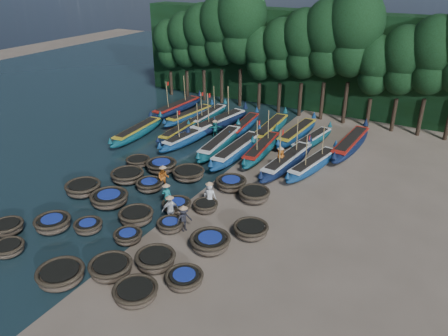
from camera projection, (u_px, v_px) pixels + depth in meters
The scene contains 64 objects.
ground at pixel (193, 198), 29.53m from camera, with size 120.00×120.00×0.00m, color #806F5D.
foliage_wall at pixel (313, 61), 45.89m from camera, with size 40.00×3.00×10.00m, color black.
coracle_0 at pixel (8, 227), 25.52m from camera, with size 1.94×1.94×0.70m.
coracle_1 at pixel (8, 248), 23.70m from camera, with size 2.06×2.06×0.66m.
coracle_2 at pixel (61, 275), 21.54m from camera, with size 2.68×2.68×0.82m.
coracle_3 at pixel (111, 268), 22.05m from camera, with size 2.67×2.67×0.80m.
coracle_4 at pixel (136, 292), 20.50m from camera, with size 2.39×2.39×0.71m.
coracle_5 at pixel (53, 223), 25.76m from camera, with size 2.46×2.46×0.82m.
coracle_6 at pixel (88, 226), 25.67m from camera, with size 1.99×1.99×0.65m.
coracle_7 at pixel (128, 236), 24.75m from camera, with size 2.03×2.03×0.63m.
coracle_8 at pixel (156, 260), 22.63m from camera, with size 2.29×2.29×0.83m.
coracle_9 at pixel (184, 279), 21.42m from camera, with size 2.32×2.32×0.67m.
coracle_10 at pixel (83, 188), 29.75m from camera, with size 2.80×2.80×0.85m.
coracle_11 at pixel (109, 199), 28.45m from camera, with size 2.83×2.83×0.82m.
coracle_12 at pixel (136, 216), 26.50m from camera, with size 2.50×2.50×0.82m.
coracle_13 at pixel (170, 225), 25.78m from camera, with size 1.65×1.65×0.66m.
coracle_14 at pixel (210, 242), 24.01m from camera, with size 2.55×2.55×0.85m.
coracle_15 at pixel (127, 176), 31.54m from camera, with size 2.82×2.82×0.79m.
coracle_16 at pixel (150, 185), 30.29m from camera, with size 2.20×2.20×0.74m.
coracle_17 at pixel (177, 205), 27.87m from camera, with size 2.16×2.16×0.66m.
coracle_18 at pixel (206, 206), 27.79m from camera, with size 1.76×1.76×0.64m.
coracle_19 at pixel (251, 230), 25.22m from camera, with size 2.13×2.13×0.75m.
coracle_20 at pixel (138, 161), 33.99m from camera, with size 1.90×1.90×0.65m.
coracle_21 at pixel (161, 166), 33.00m from camera, with size 2.36×2.36×0.83m.
coracle_22 at pixel (188, 174), 31.87m from camera, with size 2.94×2.94×0.79m.
coracle_23 at pixel (231, 183), 30.41m from camera, with size 2.58×2.58×0.81m.
coracle_24 at pixel (254, 195), 28.92m from camera, with size 2.13×2.13×0.84m.
long_boat_1 at pixel (138, 132), 39.45m from camera, with size 2.08×8.15×1.44m.
long_boat_2 at pixel (180, 131), 39.64m from camera, with size 1.68×7.36×1.30m.
long_boat_3 at pixel (189, 137), 38.23m from camera, with size 2.17×7.89×3.37m.
long_boat_4 at pixel (220, 143), 36.86m from camera, with size 2.35×8.65×1.53m.
long_boat_5 at pixel (237, 150), 35.47m from camera, with size 1.61×8.95×1.57m.
long_boat_6 at pixel (262, 149), 35.79m from camera, with size 2.19×8.26×3.52m.
long_boat_7 at pixel (287, 161), 33.50m from camera, with size 2.22×8.66×3.69m.
long_boat_8 at pixel (313, 164), 33.15m from camera, with size 2.65×7.76×3.34m.
long_boat_9 at pixel (177, 108), 45.66m from camera, with size 1.94×8.81×3.74m.
long_boat_10 at pixel (190, 116), 43.61m from camera, with size 2.20×7.75×1.37m.
long_boat_11 at pixel (208, 116), 43.46m from camera, with size 1.65×7.84×3.33m.
long_boat_12 at pixel (219, 123), 41.37m from camera, with size 2.89×9.11×3.91m.
long_boat_13 at pixel (244, 126), 40.98m from camera, with size 2.12×7.58×1.34m.
long_boat_14 at pixel (270, 129), 39.87m from camera, with size 2.07×8.88×1.57m.
long_boat_15 at pixel (297, 133), 39.04m from camera, with size 1.85×8.42×1.48m.
long_boat_16 at pixel (312, 140), 37.66m from camera, with size 2.36×7.29×1.30m.
long_boat_17 at pixel (351, 144), 36.64m from camera, with size 1.98×9.11×1.60m.
fisherman_0 at pixel (210, 194), 28.08m from camera, with size 0.93×0.70×1.92m.
fisherman_1 at pixel (167, 195), 27.96m from camera, with size 0.72×0.68×1.86m.
fisherman_2 at pixel (163, 177), 30.37m from camera, with size 1.03×0.98×1.89m.
fisherman_3 at pixel (184, 218), 25.57m from camera, with size 0.97×1.19×1.81m.
fisherman_4 at pixel (170, 209), 26.32m from camera, with size 0.99×1.10×2.00m.
fisherman_5 at pixel (215, 128), 39.50m from camera, with size 1.37×1.23×1.71m.
fisherman_6 at pixel (280, 158), 33.08m from camera, with size 0.60×0.90×2.01m.
tree_0 at pixel (169, 44), 49.79m from camera, with size 3.68×3.68×8.68m.
tree_1 at pixel (186, 39), 48.49m from camera, with size 4.09×4.09×9.65m.
tree_2 at pixel (203, 34), 47.18m from camera, with size 4.51×4.51×10.63m.
tree_3 at pixel (222, 29), 45.87m from camera, with size 4.92×4.92×11.60m.
tree_4 at pixel (241, 24), 44.57m from camera, with size 5.34×5.34×12.58m.
tree_5 at pixel (261, 53), 44.71m from camera, with size 3.68×3.68×8.68m.
tree_6 at pixel (282, 48), 43.40m from camera, with size 4.09×4.09×9.65m.
tree_7 at pixel (304, 43), 42.09m from camera, with size 4.51×4.51×10.63m.
tree_8 at pixel (328, 38), 40.79m from camera, with size 4.92×4.92×11.60m.
tree_9 at pixel (354, 32), 39.48m from camera, with size 5.34×5.34×12.58m.
tree_10 at pixel (375, 65), 39.62m from camera, with size 3.68×3.68×8.68m.
tree_11 at pixel (403, 60), 38.31m from camera, with size 4.09×4.09×9.65m.
tree_12 at pixel (433, 54), 37.01m from camera, with size 4.51×4.51×10.63m.
Camera 1 is at (14.48, -21.46, 14.49)m, focal length 35.00 mm.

